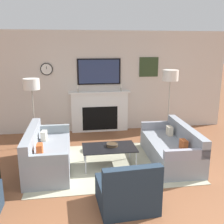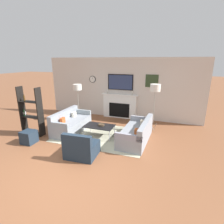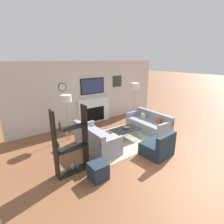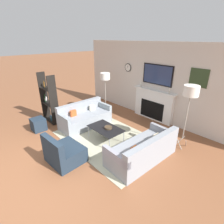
{
  "view_description": "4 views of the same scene",
  "coord_description": "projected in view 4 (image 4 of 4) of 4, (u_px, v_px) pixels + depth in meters",
  "views": [
    {
      "loc": [
        -0.72,
        -2.57,
        2.29
      ],
      "look_at": [
        0.07,
        2.62,
        0.97
      ],
      "focal_mm": 42.0,
      "sensor_mm": 36.0,
      "label": 1
    },
    {
      "loc": [
        2.25,
        -3.06,
        2.58
      ],
      "look_at": [
        0.17,
        2.84,
        0.72
      ],
      "focal_mm": 28.0,
      "sensor_mm": 36.0,
      "label": 2
    },
    {
      "loc": [
        -3.87,
        -2.16,
        2.79
      ],
      "look_at": [
        -0.12,
        2.85,
        0.87
      ],
      "focal_mm": 28.0,
      "sensor_mm": 36.0,
      "label": 3
    },
    {
      "loc": [
        3.35,
        -0.74,
        2.82
      ],
      "look_at": [
        0.01,
        2.33,
        0.87
      ],
      "focal_mm": 28.0,
      "sensor_mm": 36.0,
      "label": 4
    }
  ],
  "objects": [
    {
      "name": "fireplace_wall",
      "position": [
        157.0,
        86.0,
        6.13
      ],
      "size": [
        7.16,
        0.28,
        2.7
      ],
      "color": "beige",
      "rests_on": "ground_plane"
    },
    {
      "name": "couch_right",
      "position": [
        143.0,
        151.0,
        4.27
      ],
      "size": [
        0.87,
        1.85,
        0.73
      ],
      "color": "gray",
      "rests_on": "ground_plane"
    },
    {
      "name": "area_rug",
      "position": [
        109.0,
        139.0,
        5.22
      ],
      "size": [
        3.12,
        2.12,
        0.01
      ],
      "color": "#B3B194",
      "rests_on": "ground_plane"
    },
    {
      "name": "shelf_unit",
      "position": [
        49.0,
        101.0,
        6.11
      ],
      "size": [
        0.82,
        0.28,
        1.72
      ],
      "color": "black",
      "rests_on": "ground_plane"
    },
    {
      "name": "floor_lamp_left",
      "position": [
        105.0,
        77.0,
        6.53
      ],
      "size": [
        0.37,
        0.37,
        1.6
      ],
      "color": "#9E998E",
      "rests_on": "ground_plane"
    },
    {
      "name": "couch_left",
      "position": [
        85.0,
        118.0,
        5.95
      ],
      "size": [
        0.78,
        1.72,
        0.78
      ],
      "color": "gray",
      "rests_on": "ground_plane"
    },
    {
      "name": "floor_lamp_right",
      "position": [
        191.0,
        92.0,
        4.27
      ],
      "size": [
        0.38,
        0.38,
        1.75
      ],
      "color": "#9E998E",
      "rests_on": "ground_plane"
    },
    {
      "name": "decorative_bowl",
      "position": [
        108.0,
        127.0,
        5.02
      ],
      "size": [
        0.23,
        0.23,
        0.06
      ],
      "color": "#453322",
      "rests_on": "coffee_table"
    },
    {
      "name": "ottoman",
      "position": [
        38.0,
        124.0,
        5.68
      ],
      "size": [
        0.41,
        0.41,
        0.41
      ],
      "color": "#202E3D",
      "rests_on": "ground_plane"
    },
    {
      "name": "armchair",
      "position": [
        64.0,
        153.0,
        4.2
      ],
      "size": [
        0.86,
        0.79,
        0.75
      ],
      "color": "#202E3D",
      "rests_on": "ground_plane"
    },
    {
      "name": "coffee_table",
      "position": [
        106.0,
        129.0,
        5.06
      ],
      "size": [
        1.03,
        0.63,
        0.4
      ],
      "color": "black",
      "rests_on": "ground_plane"
    },
    {
      "name": "ground_plane",
      "position": [
        34.0,
        176.0,
        3.85
      ],
      "size": [
        60.0,
        60.0,
        0.0
      ],
      "primitive_type": "plane",
      "color": "brown"
    }
  ]
}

